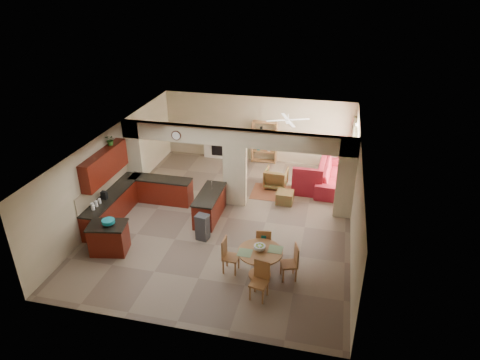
% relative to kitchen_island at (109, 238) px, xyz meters
% --- Properties ---
extents(floor, '(10.00, 10.00, 0.00)m').
position_rel_kitchen_island_xyz_m(floor, '(2.91, 2.60, -0.47)').
color(floor, '#776552').
rests_on(floor, ground).
extents(ceiling, '(10.00, 10.00, 0.00)m').
position_rel_kitchen_island_xyz_m(ceiling, '(2.91, 2.60, 2.33)').
color(ceiling, white).
rests_on(ceiling, wall_back).
extents(wall_back, '(8.00, 0.00, 8.00)m').
position_rel_kitchen_island_xyz_m(wall_back, '(2.91, 7.60, 0.93)').
color(wall_back, '#C6B091').
rests_on(wall_back, floor).
extents(wall_front, '(8.00, 0.00, 8.00)m').
position_rel_kitchen_island_xyz_m(wall_front, '(2.91, -2.40, 0.93)').
color(wall_front, '#C6B091').
rests_on(wall_front, floor).
extents(wall_left, '(0.00, 10.00, 10.00)m').
position_rel_kitchen_island_xyz_m(wall_left, '(-1.09, 2.60, 0.93)').
color(wall_left, '#C6B091').
rests_on(wall_left, floor).
extents(wall_right, '(0.00, 10.00, 10.00)m').
position_rel_kitchen_island_xyz_m(wall_right, '(6.91, 2.60, 0.93)').
color(wall_right, '#C6B091').
rests_on(wall_right, floor).
extents(partition_left_pier, '(0.60, 0.25, 2.80)m').
position_rel_kitchen_island_xyz_m(partition_left_pier, '(-0.79, 3.60, 0.93)').
color(partition_left_pier, '#C6B091').
rests_on(partition_left_pier, floor).
extents(partition_center_pier, '(0.80, 0.25, 2.20)m').
position_rel_kitchen_island_xyz_m(partition_center_pier, '(2.91, 3.60, 0.63)').
color(partition_center_pier, '#C6B091').
rests_on(partition_center_pier, floor).
extents(partition_right_pier, '(0.60, 0.25, 2.80)m').
position_rel_kitchen_island_xyz_m(partition_right_pier, '(6.61, 3.60, 0.93)').
color(partition_right_pier, '#C6B091').
rests_on(partition_right_pier, floor).
extents(partition_header, '(8.00, 0.25, 0.60)m').
position_rel_kitchen_island_xyz_m(partition_header, '(2.91, 3.60, 2.03)').
color(partition_header, '#C6B091').
rests_on(partition_header, partition_center_pier).
extents(kitchen_counter, '(2.52, 3.29, 1.48)m').
position_rel_kitchen_island_xyz_m(kitchen_counter, '(-0.35, 2.35, -0.00)').
color(kitchen_counter, '#441007').
rests_on(kitchen_counter, floor).
extents(upper_cabinets, '(0.35, 2.40, 0.90)m').
position_rel_kitchen_island_xyz_m(upper_cabinets, '(-0.91, 1.80, 1.45)').
color(upper_cabinets, '#441007').
rests_on(upper_cabinets, wall_left).
extents(peninsula, '(0.70, 1.85, 0.91)m').
position_rel_kitchen_island_xyz_m(peninsula, '(2.31, 2.49, -0.01)').
color(peninsula, '#441007').
rests_on(peninsula, floor).
extents(wall_clock, '(0.34, 0.03, 0.34)m').
position_rel_kitchen_island_xyz_m(wall_clock, '(0.91, 3.45, 1.98)').
color(wall_clock, '#462317').
rests_on(wall_clock, partition_header).
extents(rug, '(1.60, 1.30, 0.01)m').
position_rel_kitchen_island_xyz_m(rug, '(4.11, 4.70, -0.46)').
color(rug, '#935535').
rests_on(rug, floor).
extents(fireplace, '(1.60, 0.35, 1.20)m').
position_rel_kitchen_island_xyz_m(fireplace, '(1.31, 7.44, 0.15)').
color(fireplace, silver).
rests_on(fireplace, floor).
extents(shelving_unit, '(1.00, 0.32, 1.80)m').
position_rel_kitchen_island_xyz_m(shelving_unit, '(3.26, 7.42, 0.43)').
color(shelving_unit, '#9D5B36').
rests_on(shelving_unit, floor).
extents(window_a, '(0.02, 0.90, 1.90)m').
position_rel_kitchen_island_xyz_m(window_a, '(6.88, 4.90, 0.73)').
color(window_a, white).
rests_on(window_a, wall_right).
extents(window_b, '(0.02, 0.90, 1.90)m').
position_rel_kitchen_island_xyz_m(window_b, '(6.88, 6.60, 0.73)').
color(window_b, white).
rests_on(window_b, wall_right).
extents(glazed_door, '(0.02, 0.70, 2.10)m').
position_rel_kitchen_island_xyz_m(glazed_door, '(6.88, 5.75, 0.58)').
color(glazed_door, white).
rests_on(glazed_door, wall_right).
extents(drape_a_left, '(0.10, 0.28, 2.30)m').
position_rel_kitchen_island_xyz_m(drape_a_left, '(6.84, 4.30, 0.73)').
color(drape_a_left, '#381A16').
rests_on(drape_a_left, wall_right).
extents(drape_a_right, '(0.10, 0.28, 2.30)m').
position_rel_kitchen_island_xyz_m(drape_a_right, '(6.84, 5.50, 0.73)').
color(drape_a_right, '#381A16').
rests_on(drape_a_right, wall_right).
extents(drape_b_left, '(0.10, 0.28, 2.30)m').
position_rel_kitchen_island_xyz_m(drape_b_left, '(6.84, 6.00, 0.73)').
color(drape_b_left, '#381A16').
rests_on(drape_b_left, wall_right).
extents(drape_b_right, '(0.10, 0.28, 2.30)m').
position_rel_kitchen_island_xyz_m(drape_b_right, '(6.84, 7.20, 0.73)').
color(drape_b_right, '#381A16').
rests_on(drape_b_right, wall_right).
extents(ceiling_fan, '(1.00, 1.00, 0.10)m').
position_rel_kitchen_island_xyz_m(ceiling_fan, '(4.41, 5.60, 2.09)').
color(ceiling_fan, white).
rests_on(ceiling_fan, ceiling).
extents(kitchen_island, '(1.20, 0.95, 0.93)m').
position_rel_kitchen_island_xyz_m(kitchen_island, '(0.00, 0.00, 0.00)').
color(kitchen_island, '#441007').
rests_on(kitchen_island, floor).
extents(teal_bowl, '(0.37, 0.37, 0.17)m').
position_rel_kitchen_island_xyz_m(teal_bowl, '(0.07, -0.01, 0.55)').
color(teal_bowl, '#127680').
rests_on(teal_bowl, kitchen_island).
extents(trash_can, '(0.42, 0.37, 0.77)m').
position_rel_kitchen_island_xyz_m(trash_can, '(2.46, 1.24, -0.08)').
color(trash_can, '#2E2E31').
rests_on(trash_can, floor).
extents(dining_table, '(1.20, 1.20, 0.82)m').
position_rel_kitchen_island_xyz_m(dining_table, '(4.50, -0.11, 0.07)').
color(dining_table, '#9D5B36').
rests_on(dining_table, floor).
extents(fruit_bowl, '(0.31, 0.31, 0.16)m').
position_rel_kitchen_island_xyz_m(fruit_bowl, '(4.47, -0.07, 0.43)').
color(fruit_bowl, '#85BA27').
rests_on(fruit_bowl, dining_table).
extents(sofa, '(2.89, 1.23, 0.83)m').
position_rel_kitchen_island_xyz_m(sofa, '(6.21, 5.82, -0.05)').
color(sofa, maroon).
rests_on(sofa, floor).
extents(chaise, '(1.10, 0.90, 0.44)m').
position_rel_kitchen_island_xyz_m(chaise, '(5.32, 5.08, -0.25)').
color(chaise, maroon).
rests_on(chaise, floor).
extents(armchair, '(0.87, 0.89, 0.76)m').
position_rel_kitchen_island_xyz_m(armchair, '(4.12, 5.20, -0.08)').
color(armchair, maroon).
rests_on(armchair, floor).
extents(ottoman, '(0.60, 0.60, 0.43)m').
position_rel_kitchen_island_xyz_m(ottoman, '(4.62, 4.07, -0.25)').
color(ottoman, maroon).
rests_on(ottoman, floor).
extents(plant, '(0.39, 0.37, 0.36)m').
position_rel_kitchen_island_xyz_m(plant, '(-0.91, 2.35, 2.08)').
color(plant, '#225416').
rests_on(plant, upper_cabinets).
extents(chair_north, '(0.48, 0.48, 1.02)m').
position_rel_kitchen_island_xyz_m(chair_north, '(4.46, 0.65, 0.09)').
color(chair_north, '#9D5B36').
rests_on(chair_north, floor).
extents(chair_east, '(0.53, 0.53, 1.02)m').
position_rel_kitchen_island_xyz_m(chair_east, '(5.35, 0.01, 0.09)').
color(chair_east, '#9D5B36').
rests_on(chair_east, floor).
extents(chair_south, '(0.49, 0.49, 1.02)m').
position_rel_kitchen_island_xyz_m(chair_south, '(4.65, -0.87, 0.09)').
color(chair_south, '#9D5B36').
rests_on(chair_south, floor).
extents(chair_west, '(0.44, 0.44, 1.02)m').
position_rel_kitchen_island_xyz_m(chair_west, '(3.61, -0.07, 0.09)').
color(chair_west, '#9D5B36').
rests_on(chair_west, floor).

